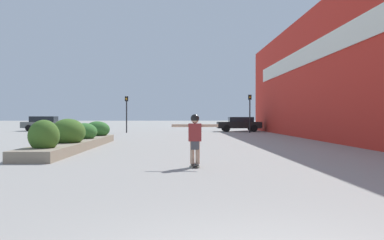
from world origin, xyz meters
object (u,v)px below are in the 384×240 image
Objects in this scene: car_leftmost at (45,123)px; skateboarder at (195,134)px; car_center_left at (239,124)px; skateboard at (195,165)px; traffic_light_left at (127,108)px; traffic_light_right at (250,107)px.

skateboarder is at bearing 24.17° from car_leftmost.
car_leftmost is 1.06× the size of car_center_left.
traffic_light_left reaches higher than skateboard.
car_leftmost is at bearing 82.79° from car_center_left.
traffic_light_right is (19.96, -5.69, 1.56)m from car_leftmost.
traffic_light_left is at bearing 58.64° from car_leftmost.
car_leftmost is 1.37× the size of traffic_light_left.
car_leftmost is 10.55m from traffic_light_left.
car_leftmost reaches higher than car_center_left.
skateboarder is 0.32× the size of car_leftmost.
skateboard is 0.17× the size of car_center_left.
traffic_light_right is (5.82, 25.82, 2.27)m from skateboard.
skateboarder is 26.61m from traffic_light_left.
skateboarder is at bearing 0.00° from skateboard.
car_center_left is at bearing 79.94° from skateboard.
traffic_light_left is at bearing 105.74° from car_center_left.
car_leftmost is at bearing 114.52° from skateboarder.
skateboard is 34.54m from car_leftmost.
car_leftmost is 19.63m from car_center_left.
traffic_light_right reaches higher than skateboarder.
skateboard is 0.16× the size of car_leftmost.
car_center_left is 1.29× the size of traffic_light_left.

